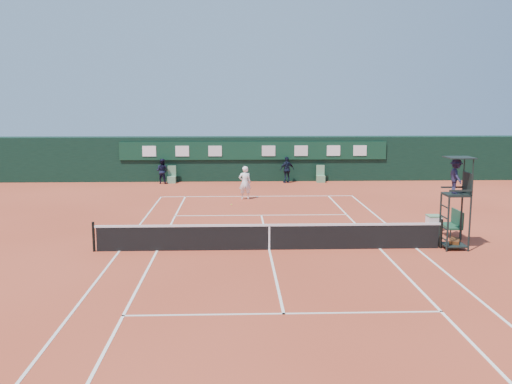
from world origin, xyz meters
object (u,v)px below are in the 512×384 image
tennis_net (269,236)px  umpire_chair (457,183)px  player (245,183)px  player_bench (454,222)px  cooler (434,223)px

tennis_net → umpire_chair: (6.84, -0.09, 1.95)m
tennis_net → umpire_chair: 7.11m
tennis_net → player: size_ratio=6.94×
player_bench → tennis_net: bearing=-167.0°
tennis_net → cooler: size_ratio=20.00×
cooler → player: 11.23m
cooler → umpire_chair: bearing=-96.2°
tennis_net → umpire_chair: umpire_chair is taller
player_bench → cooler: (-0.37, 1.24, -0.27)m
player_bench → cooler: bearing=106.5°
player_bench → player: size_ratio=0.65×
player → tennis_net: bearing=88.9°
player_bench → cooler: 1.32m
umpire_chair → cooler: umpire_chair is taller
cooler → player: (-7.88, 7.98, 0.60)m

